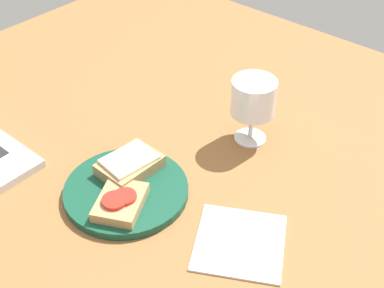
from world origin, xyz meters
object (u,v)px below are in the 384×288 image
object	(u,v)px
sandwich_with_tomato	(120,202)
napkin	(240,242)
plate	(126,191)
wine_glass	(253,100)
sandwich_with_cheese	(130,164)

from	to	relation	value
sandwich_with_tomato	napkin	size ratio (longest dim) A/B	0.83
sandwich_with_tomato	napkin	distance (cm)	21.04
plate	sandwich_with_tomato	size ratio (longest dim) A/B	1.86
wine_glass	napkin	bearing A→B (deg)	-147.41
sandwich_with_cheese	napkin	world-z (taller)	sandwich_with_cheese
plate	wine_glass	xyz separation A→B (cm)	(27.38, -7.22, 8.58)
napkin	sandwich_with_tomato	bearing A→B (deg)	112.07
napkin	plate	bearing A→B (deg)	100.36
wine_glass	plate	bearing A→B (deg)	165.24
plate	sandwich_with_cheese	bearing A→B (deg)	36.13
sandwich_with_cheese	wine_glass	distance (cm)	26.43
sandwich_with_tomato	wine_glass	bearing A→B (deg)	-8.11
sandwich_with_tomato	wine_glass	xyz separation A→B (cm)	(31.18, -4.44, 6.67)
plate	sandwich_with_cheese	xyz separation A→B (cm)	(3.75, 2.74, 2.17)
napkin	sandwich_with_cheese	bearing A→B (deg)	90.69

